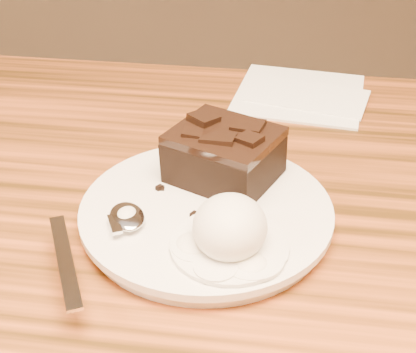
# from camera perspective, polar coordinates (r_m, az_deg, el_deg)

# --- Properties ---
(plate) EXTENTS (0.21, 0.21, 0.02)m
(plate) POSITION_cam_1_polar(r_m,az_deg,el_deg) (0.50, -0.16, -3.63)
(plate) COLOR white
(plate) RESTS_ON dining_table
(brownie) EXTENTS (0.11, 0.10, 0.04)m
(brownie) POSITION_cam_1_polar(r_m,az_deg,el_deg) (0.52, 1.55, 1.78)
(brownie) COLOR black
(brownie) RESTS_ON plate
(ice_cream_scoop) EXTENTS (0.06, 0.06, 0.05)m
(ice_cream_scoop) POSITION_cam_1_polar(r_m,az_deg,el_deg) (0.44, 2.10, -4.81)
(ice_cream_scoop) COLOR white
(ice_cream_scoop) RESTS_ON plate
(melt_puddle) EXTENTS (0.09, 0.09, 0.00)m
(melt_puddle) POSITION_cam_1_polar(r_m,az_deg,el_deg) (0.45, 2.05, -6.59)
(melt_puddle) COLOR white
(melt_puddle) RESTS_ON plate
(spoon) EXTENTS (0.10, 0.15, 0.01)m
(spoon) POSITION_cam_1_polar(r_m,az_deg,el_deg) (0.48, -7.70, -3.95)
(spoon) COLOR silver
(spoon) RESTS_ON plate
(napkin) EXTENTS (0.16, 0.16, 0.01)m
(napkin) POSITION_cam_1_polar(r_m,az_deg,el_deg) (0.73, 8.67, 7.83)
(napkin) COLOR white
(napkin) RESTS_ON dining_table
(crumb_a) EXTENTS (0.01, 0.01, 0.00)m
(crumb_a) POSITION_cam_1_polar(r_m,az_deg,el_deg) (0.48, -1.32, -3.65)
(crumb_a) COLOR black
(crumb_a) RESTS_ON plate
(crumb_b) EXTENTS (0.01, 0.01, 0.00)m
(crumb_b) POSITION_cam_1_polar(r_m,az_deg,el_deg) (0.52, -4.44, -1.12)
(crumb_b) COLOR black
(crumb_b) RESTS_ON plate
(crumb_c) EXTENTS (0.01, 0.01, 0.00)m
(crumb_c) POSITION_cam_1_polar(r_m,az_deg,el_deg) (0.52, -4.66, -1.07)
(crumb_c) COLOR black
(crumb_c) RESTS_ON plate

